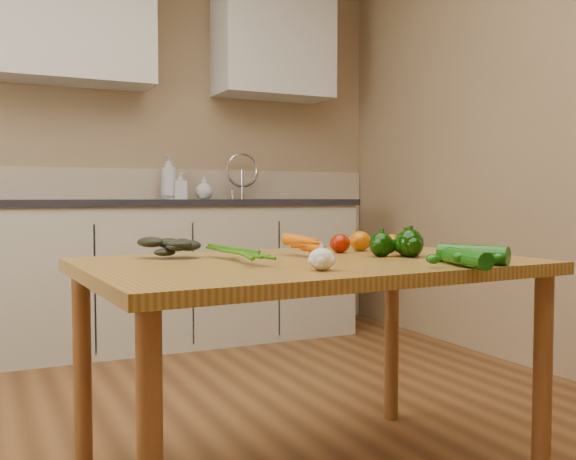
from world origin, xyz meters
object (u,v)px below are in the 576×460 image
(carrot_bunch, at_px, (288,248))
(garlic_bulb, at_px, (322,259))
(tomato_a, at_px, (340,243))
(pepper_c, at_px, (410,243))
(zucchini_a, at_px, (473,254))
(tomato_c, at_px, (392,243))
(zucchini_b, at_px, (467,258))
(table, at_px, (308,286))
(pepper_b, at_px, (406,243))
(soap_bottle_b, at_px, (181,186))
(soap_bottle_c, at_px, (204,188))
(leafy_greens, at_px, (172,243))
(pepper_a, at_px, (381,245))
(tomato_b, at_px, (360,241))
(soap_bottle_a, at_px, (169,177))

(carrot_bunch, height_order, garlic_bulb, carrot_bunch)
(tomato_a, bearing_deg, pepper_c, -61.24)
(pepper_c, height_order, zucchini_a, pepper_c)
(carrot_bunch, distance_m, tomato_c, 0.47)
(zucchini_b, bearing_deg, tomato_c, 77.99)
(table, bearing_deg, pepper_b, -2.38)
(table, xyz_separation_m, soap_bottle_b, (0.25, 2.26, 0.35))
(zucchini_a, bearing_deg, table, 140.66)
(zucchini_a, bearing_deg, soap_bottle_c, 89.17)
(carrot_bunch, bearing_deg, pepper_c, -19.42)
(pepper_c, bearing_deg, leafy_greens, 158.11)
(pepper_b, bearing_deg, leafy_greens, 163.18)
(soap_bottle_c, height_order, carrot_bunch, soap_bottle_c)
(soap_bottle_c, xyz_separation_m, zucchini_a, (-0.04, -2.59, -0.22))
(garlic_bulb, bearing_deg, soap_bottle_b, 82.07)
(soap_bottle_c, relative_size, pepper_c, 1.62)
(soap_bottle_c, xyz_separation_m, pepper_a, (-0.15, -2.29, -0.21))
(soap_bottle_c, xyz_separation_m, tomato_b, (-0.10, -2.07, -0.21))
(garlic_bulb, bearing_deg, table, 69.49)
(zucchini_a, relative_size, zucchini_b, 1.00)
(garlic_bulb, distance_m, zucchini_b, 0.42)
(leafy_greens, bearing_deg, tomato_c, -5.78)
(pepper_b, bearing_deg, carrot_bunch, 172.62)
(soap_bottle_b, bearing_deg, tomato_b, -166.81)
(pepper_c, height_order, zucchini_b, pepper_c)
(pepper_a, xyz_separation_m, zucchini_a, (0.12, -0.30, -0.01))
(tomato_b, relative_size, zucchini_b, 0.38)
(soap_bottle_b, distance_m, soap_bottle_c, 0.17)
(garlic_bulb, xyz_separation_m, zucchini_a, (0.48, -0.04, -0.00))
(soap_bottle_c, relative_size, zucchini_a, 0.71)
(soap_bottle_b, xyz_separation_m, carrot_bunch, (-0.30, -2.20, -0.23))
(pepper_c, distance_m, tomato_c, 0.22)
(pepper_a, distance_m, pepper_c, 0.09)
(carrot_bunch, relative_size, zucchini_b, 1.22)
(tomato_a, height_order, zucchini_a, tomato_a)
(soap_bottle_b, bearing_deg, table, -175.06)
(table, distance_m, zucchini_a, 0.50)
(table, height_order, zucchini_a, zucchini_a)
(soap_bottle_c, bearing_deg, tomato_a, -30.20)
(leafy_greens, bearing_deg, table, -31.48)
(pepper_a, bearing_deg, carrot_bunch, 168.29)
(table, bearing_deg, soap_bottle_b, 80.89)
(garlic_bulb, distance_m, tomato_c, 0.66)
(pepper_c, relative_size, zucchini_a, 0.44)
(garlic_bulb, bearing_deg, leafy_greens, 118.66)
(pepper_b, bearing_deg, tomato_b, 103.77)
(carrot_bunch, xyz_separation_m, tomato_a, (0.26, 0.12, -0.00))
(table, xyz_separation_m, pepper_b, (0.37, 0.00, 0.12))
(leafy_greens, xyz_separation_m, pepper_c, (0.71, -0.28, -0.00))
(soap_bottle_a, distance_m, tomato_a, 2.17)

